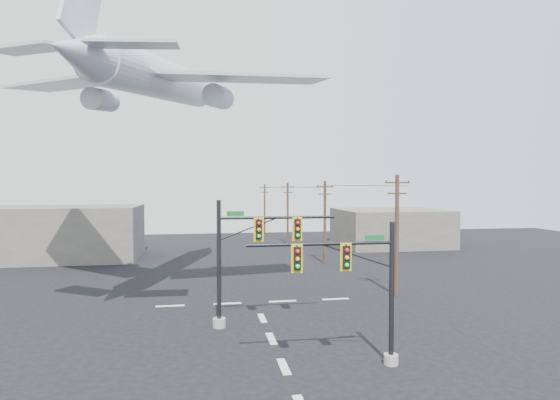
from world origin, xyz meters
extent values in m
plane|color=black|center=(0.00, 0.00, 0.00)|extent=(120.00, 120.00, 0.00)
cube|color=beige|center=(0.00, 0.00, 0.01)|extent=(0.40, 2.00, 0.01)
cube|color=beige|center=(0.00, 4.00, 0.01)|extent=(0.40, 2.00, 0.01)
cube|color=beige|center=(0.00, 8.00, 0.01)|extent=(0.40, 2.00, 0.01)
cube|color=beige|center=(-6.00, 12.00, 0.01)|extent=(2.00, 0.40, 0.01)
cube|color=beige|center=(-2.00, 12.00, 0.01)|extent=(2.00, 0.40, 0.01)
cube|color=beige|center=(2.00, 12.00, 0.01)|extent=(2.00, 0.40, 0.01)
cube|color=beige|center=(6.00, 12.00, 0.01)|extent=(2.00, 0.40, 0.01)
cylinder|color=gray|center=(5.06, -0.57, 0.24)|extent=(0.68, 0.68, 0.48)
cylinder|color=black|center=(5.06, -0.57, 3.39)|extent=(0.23, 0.23, 6.78)
cylinder|color=black|center=(1.62, -0.57, 5.81)|extent=(6.88, 0.16, 0.16)
cylinder|color=black|center=(3.34, -0.57, 5.23)|extent=(3.63, 0.08, 0.08)
cube|color=black|center=(2.77, -0.72, 5.20)|extent=(0.33, 0.29, 1.07)
cube|color=gold|center=(2.77, -0.70, 5.20)|extent=(0.53, 0.04, 1.31)
sphere|color=red|center=(2.77, -0.88, 5.54)|extent=(0.19, 0.19, 0.19)
sphere|color=orange|center=(2.77, -0.88, 5.20)|extent=(0.19, 0.19, 0.19)
sphere|color=#0DDD2F|center=(2.77, -0.88, 4.86)|extent=(0.19, 0.19, 0.19)
cube|color=black|center=(0.48, -0.72, 5.20)|extent=(0.33, 0.29, 1.07)
cube|color=gold|center=(0.48, -0.70, 5.20)|extent=(0.53, 0.04, 1.31)
sphere|color=red|center=(0.48, -0.88, 5.54)|extent=(0.19, 0.19, 0.19)
sphere|color=orange|center=(0.48, -0.88, 5.20)|extent=(0.19, 0.19, 0.19)
sphere|color=#0DDD2F|center=(0.48, -0.88, 4.86)|extent=(0.19, 0.19, 0.19)
cube|color=#0C5822|center=(4.19, -0.63, 6.06)|extent=(0.92, 0.04, 0.25)
cylinder|color=gray|center=(-2.77, 6.56, 0.27)|extent=(0.76, 0.76, 0.54)
cylinder|color=black|center=(-2.77, 6.56, 3.81)|extent=(0.26, 0.26, 7.61)
cylinder|color=black|center=(0.77, 6.56, 6.52)|extent=(7.07, 0.17, 0.17)
cylinder|color=black|center=(-1.00, 6.56, 5.87)|extent=(3.77, 0.09, 0.09)
cube|color=black|center=(-0.41, 6.39, 5.84)|extent=(0.37, 0.33, 1.20)
cube|color=gold|center=(-0.41, 6.42, 5.84)|extent=(0.60, 0.04, 1.47)
sphere|color=red|center=(-0.41, 6.21, 6.22)|extent=(0.22, 0.22, 0.22)
sphere|color=orange|center=(-0.41, 6.21, 5.84)|extent=(0.22, 0.22, 0.22)
sphere|color=#0DDD2F|center=(-0.41, 6.21, 5.46)|extent=(0.22, 0.22, 0.22)
cube|color=black|center=(1.95, 6.39, 5.84)|extent=(0.37, 0.33, 1.20)
cube|color=gold|center=(1.95, 6.42, 5.84)|extent=(0.60, 0.04, 1.47)
sphere|color=red|center=(1.95, 6.21, 6.22)|extent=(0.22, 0.22, 0.22)
sphere|color=orange|center=(1.95, 6.21, 5.84)|extent=(0.22, 0.22, 0.22)
sphere|color=#0DDD2F|center=(1.95, 6.21, 5.46)|extent=(0.22, 0.22, 0.22)
cube|color=#0C5822|center=(-1.79, 6.49, 6.80)|extent=(1.03, 0.04, 0.28)
cylinder|color=#4B3020|center=(10.94, 12.38, 4.64)|extent=(0.31, 0.31, 9.27)
cube|color=#4B3020|center=(10.94, 12.38, 8.66)|extent=(1.78, 0.78, 0.12)
cube|color=#4B3020|center=(10.94, 12.38, 7.83)|extent=(1.39, 0.63, 0.12)
cylinder|color=black|center=(10.17, 12.67, 8.76)|extent=(0.10, 0.10, 0.12)
cylinder|color=black|center=(10.94, 12.38, 8.76)|extent=(0.10, 0.10, 0.12)
cylinder|color=black|center=(11.71, 12.08, 8.76)|extent=(0.10, 0.10, 0.12)
cylinder|color=#4B3020|center=(9.19, 27.10, 4.43)|extent=(0.30, 0.30, 8.86)
cube|color=#4B3020|center=(9.19, 27.10, 8.26)|extent=(1.80, 0.24, 0.12)
cube|color=#4B3020|center=(9.19, 27.10, 7.47)|extent=(1.40, 0.22, 0.12)
cylinder|color=black|center=(8.40, 27.15, 8.36)|extent=(0.10, 0.10, 0.12)
cylinder|color=black|center=(9.19, 27.10, 8.36)|extent=(0.10, 0.10, 0.12)
cylinder|color=black|center=(9.99, 27.04, 8.36)|extent=(0.10, 0.10, 0.12)
cylinder|color=#4B3020|center=(8.09, 43.18, 4.36)|extent=(0.30, 0.30, 8.71)
cube|color=#4B3020|center=(8.09, 43.18, 8.12)|extent=(1.77, 0.47, 0.12)
cube|color=#4B3020|center=(8.09, 43.18, 7.33)|extent=(1.38, 0.39, 0.12)
cylinder|color=black|center=(7.31, 43.33, 8.22)|extent=(0.10, 0.10, 0.12)
cylinder|color=black|center=(8.09, 43.18, 8.22)|extent=(0.10, 0.10, 0.12)
cylinder|color=black|center=(8.87, 43.02, 8.22)|extent=(0.10, 0.10, 0.12)
cylinder|color=#4B3020|center=(6.73, 57.47, 4.25)|extent=(0.29, 0.29, 8.50)
cube|color=#4B3020|center=(6.73, 57.47, 7.91)|extent=(1.70, 0.70, 0.12)
cube|color=#4B3020|center=(6.73, 57.47, 7.13)|extent=(1.33, 0.57, 0.12)
cylinder|color=black|center=(5.99, 57.73, 8.01)|extent=(0.10, 0.10, 0.12)
cylinder|color=black|center=(6.73, 57.47, 8.01)|extent=(0.10, 0.10, 0.12)
cylinder|color=black|center=(7.46, 57.20, 8.01)|extent=(0.10, 0.10, 0.12)
cylinder|color=black|center=(9.26, 19.74, 8.41)|extent=(1.75, 14.73, 0.03)
cylinder|color=black|center=(7.85, 35.14, 8.14)|extent=(1.13, 16.08, 0.03)
cylinder|color=black|center=(6.62, 50.32, 7.97)|extent=(1.38, 14.29, 0.03)
cylinder|color=black|center=(10.88, 19.74, 8.41)|extent=(1.80, 14.73, 0.03)
cylinder|color=black|center=(9.44, 35.14, 8.14)|extent=(1.14, 16.08, 0.03)
cylinder|color=black|center=(8.19, 50.32, 7.97)|extent=(1.41, 14.29, 0.03)
cylinder|color=#B7BCC4|center=(-6.88, 16.23, 16.68)|extent=(8.65, 19.34, 4.85)
cone|color=#B7BCC4|center=(-3.42, 27.33, 17.80)|extent=(4.24, 5.22, 3.43)
cone|color=#B7BCC4|center=(-10.35, 5.14, 15.56)|extent=(3.94, 5.10, 3.13)
cube|color=#B7BCC4|center=(-13.74, 17.02, 16.27)|extent=(11.98, 11.46, 0.65)
cube|color=#B7BCC4|center=(-0.80, 12.98, 16.27)|extent=(12.78, 5.87, 0.65)
cylinder|color=#B7BCC4|center=(-11.52, 17.28, 15.12)|extent=(2.58, 3.55, 1.99)
cylinder|color=#B7BCC4|center=(-2.47, 14.46, 15.12)|extent=(2.58, 3.55, 1.99)
cube|color=#B7BCC4|center=(-10.11, 5.89, 18.49)|extent=(1.55, 4.31, 5.48)
cube|color=#B7BCC4|center=(-13.10, 6.51, 15.98)|extent=(5.12, 4.30, 0.37)
cube|color=#B7BCC4|center=(-7.31, 4.70, 15.98)|extent=(4.82, 2.28, 0.37)
cube|color=#68625C|center=(-20.00, 35.00, 3.00)|extent=(18.00, 10.00, 6.00)
cube|color=#68625C|center=(22.00, 40.00, 2.50)|extent=(14.00, 12.00, 5.00)
camera|label=1|loc=(-3.72, -21.28, 8.57)|focal=30.00mm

